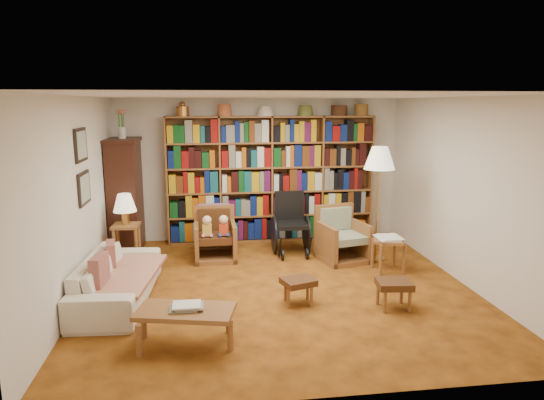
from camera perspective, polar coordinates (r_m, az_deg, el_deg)
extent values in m
plane|color=#A15918|center=(6.57, 0.89, -10.23)|extent=(5.00, 5.00, 0.00)
plane|color=silver|center=(6.11, 0.97, 12.14)|extent=(5.00, 5.00, 0.00)
plane|color=silver|center=(8.67, -1.54, 3.60)|extent=(5.00, 0.00, 5.00)
plane|color=silver|center=(3.84, 6.53, -6.35)|extent=(5.00, 0.00, 5.00)
plane|color=silver|center=(6.35, -21.97, -0.05)|extent=(0.00, 5.00, 5.00)
plane|color=silver|center=(7.04, 21.50, 1.02)|extent=(0.00, 5.00, 5.00)
cube|color=#905D2C|center=(8.56, -0.09, 2.49)|extent=(3.60, 0.30, 2.20)
cube|color=#33180E|center=(8.29, -16.83, 0.31)|extent=(0.45, 0.90, 1.80)
cube|color=#33180E|center=(8.17, -17.20, 6.73)|extent=(0.50, 0.95, 0.06)
cylinder|color=silver|center=(8.17, -17.25, 7.56)|extent=(0.12, 0.12, 0.18)
cube|color=black|center=(6.55, -21.59, 6.05)|extent=(0.03, 0.52, 0.42)
cube|color=gray|center=(6.55, -21.46, 6.06)|extent=(0.01, 0.44, 0.34)
cube|color=black|center=(6.62, -21.24, 1.31)|extent=(0.03, 0.52, 0.42)
cube|color=gray|center=(6.61, -21.12, 1.31)|extent=(0.01, 0.44, 0.34)
imported|color=beige|center=(6.36, -17.70, -8.82)|extent=(1.97, 0.88, 0.56)
cube|color=beige|center=(6.34, -17.26, -8.66)|extent=(1.00, 1.60, 0.04)
cube|color=maroon|center=(6.65, -18.39, -6.43)|extent=(0.17, 0.36, 0.34)
cube|color=maroon|center=(6.00, -19.60, -8.44)|extent=(0.16, 0.40, 0.39)
cube|color=#905D2C|center=(7.60, -16.80, -2.91)|extent=(0.41, 0.41, 0.04)
cylinder|color=#905D2C|center=(7.56, -18.03, -5.52)|extent=(0.05, 0.05, 0.59)
cylinder|color=#905D2C|center=(7.51, -15.67, -5.50)|extent=(0.05, 0.05, 0.59)
cylinder|color=#905D2C|center=(7.86, -17.63, -4.87)|extent=(0.05, 0.05, 0.59)
cylinder|color=#905D2C|center=(7.81, -15.36, -4.84)|extent=(0.05, 0.05, 0.59)
cylinder|color=#B7833A|center=(7.58, -16.85, -2.06)|extent=(0.11, 0.11, 0.19)
cone|color=#F3EAC7|center=(7.53, -16.96, -0.30)|extent=(0.34, 0.34, 0.27)
cube|color=#905D2C|center=(7.74, -6.64, -6.64)|extent=(0.66, 0.68, 0.07)
cube|color=#905D2C|center=(7.67, -8.86, -4.92)|extent=(0.07, 0.67, 0.57)
cube|color=#905D2C|center=(7.68, -4.51, -4.80)|extent=(0.07, 0.67, 0.57)
cube|color=#905D2C|center=(7.93, -6.74, -3.46)|extent=(0.64, 0.08, 0.80)
cube|color=#452812|center=(7.62, -6.69, -4.40)|extent=(0.51, 0.57, 0.11)
cube|color=#452812|center=(7.82, -6.77, -2.24)|extent=(0.50, 0.10, 0.34)
cube|color=#CC365C|center=(7.90, -6.79, -1.71)|extent=(0.50, 0.06, 0.36)
cube|color=#905D2C|center=(7.70, 8.27, -6.76)|extent=(0.81, 0.83, 0.07)
cube|color=#905D2C|center=(7.55, 6.11, -5.01)|extent=(0.22, 0.69, 0.60)
cube|color=#905D2C|center=(7.72, 10.50, -4.79)|extent=(0.22, 0.69, 0.60)
cube|color=#905D2C|center=(7.89, 7.73, -3.44)|extent=(0.67, 0.22, 0.84)
cube|color=gray|center=(7.58, 8.40, -4.42)|extent=(0.64, 0.69, 0.11)
cube|color=gray|center=(7.78, 7.90, -2.16)|extent=(0.53, 0.21, 0.35)
cube|color=black|center=(7.83, 2.32, -2.94)|extent=(0.50, 0.50, 0.06)
cube|color=black|center=(7.99, 2.04, -0.65)|extent=(0.49, 0.06, 0.49)
cylinder|color=black|center=(7.94, 0.25, -4.10)|extent=(0.03, 0.61, 0.61)
cylinder|color=black|center=(8.03, 4.08, -3.96)|extent=(0.03, 0.61, 0.61)
cylinder|color=black|center=(7.62, 1.24, -6.46)|extent=(0.03, 0.17, 0.17)
cylinder|color=black|center=(7.69, 4.13, -6.33)|extent=(0.03, 0.17, 0.17)
cylinder|color=#B7833A|center=(7.84, 12.06, -6.75)|extent=(0.30, 0.30, 0.03)
cylinder|color=#B7833A|center=(7.64, 12.28, -1.52)|extent=(0.03, 0.03, 1.50)
cone|color=#F3EAC7|center=(7.51, 12.55, 4.85)|extent=(0.47, 0.47, 0.34)
cube|color=#905D2C|center=(7.23, 13.57, -4.59)|extent=(0.55, 0.55, 0.04)
cylinder|color=#905D2C|center=(7.09, 12.67, -6.95)|extent=(0.05, 0.05, 0.45)
cylinder|color=#905D2C|center=(7.21, 15.27, -6.75)|extent=(0.05, 0.05, 0.45)
cylinder|color=#905D2C|center=(7.40, 11.74, -6.13)|extent=(0.05, 0.05, 0.45)
cylinder|color=#905D2C|center=(7.52, 14.25, -5.96)|extent=(0.05, 0.05, 0.45)
cube|color=silver|center=(7.22, 13.58, -4.33)|extent=(0.42, 0.46, 0.03)
cube|color=#452812|center=(5.97, 3.12, -9.58)|extent=(0.46, 0.42, 0.08)
cylinder|color=#905D2C|center=(5.91, 1.94, -11.49)|extent=(0.04, 0.04, 0.24)
cylinder|color=#905D2C|center=(5.96, 4.66, -11.32)|extent=(0.04, 0.04, 0.24)
cylinder|color=#905D2C|center=(6.11, 1.58, -10.68)|extent=(0.04, 0.04, 0.24)
cylinder|color=#905D2C|center=(6.16, 4.21, -10.53)|extent=(0.04, 0.04, 0.24)
cube|color=#452812|center=(6.02, 14.18, -9.55)|extent=(0.44, 0.38, 0.08)
cylinder|color=#905D2C|center=(5.92, 13.15, -11.63)|extent=(0.04, 0.04, 0.26)
cylinder|color=#905D2C|center=(6.03, 15.89, -11.34)|extent=(0.04, 0.04, 0.26)
cylinder|color=#905D2C|center=(6.13, 12.34, -10.78)|extent=(0.04, 0.04, 0.26)
cylinder|color=#905D2C|center=(6.24, 15.00, -10.52)|extent=(0.04, 0.04, 0.26)
cube|color=#905D2C|center=(5.08, -10.17, -12.78)|extent=(1.05, 0.69, 0.05)
cylinder|color=#905D2C|center=(5.02, -15.40, -15.69)|extent=(0.06, 0.06, 0.33)
cylinder|color=#905D2C|center=(4.98, -4.93, -15.56)|extent=(0.06, 0.06, 0.33)
cylinder|color=#905D2C|center=(5.37, -14.84, -13.80)|extent=(0.06, 0.06, 0.33)
cylinder|color=#905D2C|center=(5.33, -5.14, -13.65)|extent=(0.06, 0.06, 0.33)
cube|color=brown|center=(5.06, -10.19, -12.24)|extent=(0.32, 0.28, 0.05)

